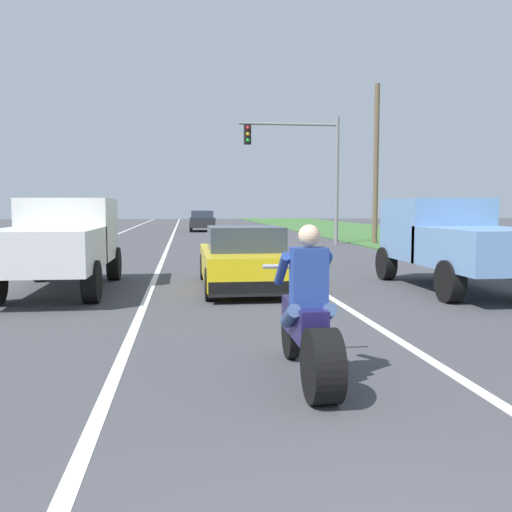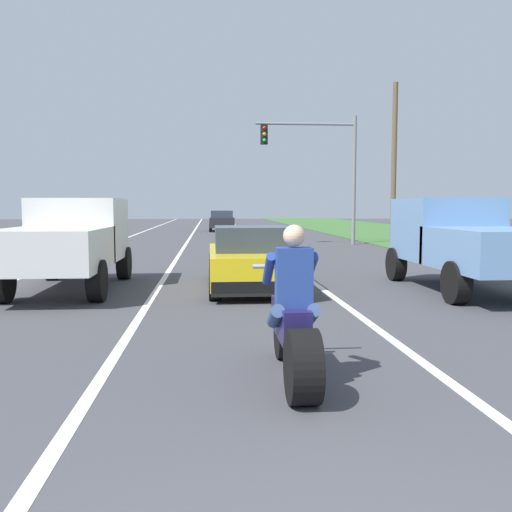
{
  "view_description": "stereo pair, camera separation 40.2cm",
  "coord_description": "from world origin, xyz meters",
  "px_view_note": "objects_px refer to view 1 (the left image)",
  "views": [
    {
      "loc": [
        -1.04,
        -1.64,
        1.8
      ],
      "look_at": [
        0.1,
        7.3,
        1.0
      ],
      "focal_mm": 39.32,
      "sensor_mm": 36.0,
      "label": 1
    },
    {
      "loc": [
        -0.64,
        -1.68,
        1.8
      ],
      "look_at": [
        0.1,
        7.3,
        1.0
      ],
      "focal_mm": 39.32,
      "sensor_mm": 36.0,
      "label": 2
    }
  ],
  "objects_px": {
    "pickup_truck_right_shoulder_light_blue": "(454,239)",
    "distant_car_far_ahead": "(202,221)",
    "motorcycle_with_rider": "(308,326)",
    "pickup_truck_left_lane_white": "(61,239)",
    "traffic_light_mast_near": "(307,159)",
    "sports_car_yellow": "(244,260)"
  },
  "relations": [
    {
      "from": "pickup_truck_right_shoulder_light_blue",
      "to": "traffic_light_mast_near",
      "type": "distance_m",
      "value": 14.8
    },
    {
      "from": "motorcycle_with_rider",
      "to": "traffic_light_mast_near",
      "type": "relative_size",
      "value": 0.37
    },
    {
      "from": "pickup_truck_left_lane_white",
      "to": "distant_car_far_ahead",
      "type": "distance_m",
      "value": 28.91
    },
    {
      "from": "motorcycle_with_rider",
      "to": "pickup_truck_right_shoulder_light_blue",
      "type": "bearing_deg",
      "value": 52.73
    },
    {
      "from": "pickup_truck_left_lane_white",
      "to": "traffic_light_mast_near",
      "type": "height_order",
      "value": "traffic_light_mast_near"
    },
    {
      "from": "pickup_truck_right_shoulder_light_blue",
      "to": "distant_car_far_ahead",
      "type": "height_order",
      "value": "pickup_truck_right_shoulder_light_blue"
    },
    {
      "from": "motorcycle_with_rider",
      "to": "pickup_truck_left_lane_white",
      "type": "bearing_deg",
      "value": 119.5
    },
    {
      "from": "pickup_truck_right_shoulder_light_blue",
      "to": "distant_car_far_ahead",
      "type": "bearing_deg",
      "value": 98.77
    },
    {
      "from": "pickup_truck_right_shoulder_light_blue",
      "to": "traffic_light_mast_near",
      "type": "bearing_deg",
      "value": 90.34
    },
    {
      "from": "pickup_truck_left_lane_white",
      "to": "distant_car_far_ahead",
      "type": "bearing_deg",
      "value": 82.35
    },
    {
      "from": "motorcycle_with_rider",
      "to": "traffic_light_mast_near",
      "type": "distance_m",
      "value": 21.25
    },
    {
      "from": "sports_car_yellow",
      "to": "distant_car_far_ahead",
      "type": "distance_m",
      "value": 28.77
    },
    {
      "from": "pickup_truck_right_shoulder_light_blue",
      "to": "motorcycle_with_rider",
      "type": "bearing_deg",
      "value": -127.27
    },
    {
      "from": "distant_car_far_ahead",
      "to": "traffic_light_mast_near",
      "type": "bearing_deg",
      "value": -73.4
    },
    {
      "from": "motorcycle_with_rider",
      "to": "traffic_light_mast_near",
      "type": "height_order",
      "value": "traffic_light_mast_near"
    },
    {
      "from": "motorcycle_with_rider",
      "to": "pickup_truck_left_lane_white",
      "type": "xyz_separation_m",
      "value": [
        -3.84,
        6.79,
        0.51
      ]
    },
    {
      "from": "pickup_truck_left_lane_white",
      "to": "pickup_truck_right_shoulder_light_blue",
      "type": "height_order",
      "value": "same"
    },
    {
      "from": "sports_car_yellow",
      "to": "distant_car_far_ahead",
      "type": "height_order",
      "value": "distant_car_far_ahead"
    },
    {
      "from": "pickup_truck_left_lane_white",
      "to": "pickup_truck_right_shoulder_light_blue",
      "type": "bearing_deg",
      "value": -5.51
    },
    {
      "from": "sports_car_yellow",
      "to": "pickup_truck_left_lane_white",
      "type": "distance_m",
      "value": 3.93
    },
    {
      "from": "motorcycle_with_rider",
      "to": "distant_car_far_ahead",
      "type": "xyz_separation_m",
      "value": [
        0.0,
        35.44,
        0.18
      ]
    },
    {
      "from": "motorcycle_with_rider",
      "to": "distant_car_far_ahead",
      "type": "relative_size",
      "value": 0.55
    }
  ]
}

